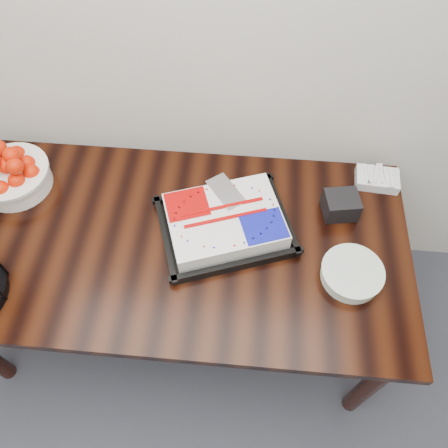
# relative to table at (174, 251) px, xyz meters

# --- Properties ---
(table) EXTENTS (1.80, 0.90, 0.75)m
(table) POSITION_rel_table_xyz_m (0.00, 0.00, 0.00)
(table) COLOR black
(table) RESTS_ON ground
(cake_tray) EXTENTS (0.58, 0.51, 0.10)m
(cake_tray) POSITION_rel_table_xyz_m (0.19, 0.07, 0.13)
(cake_tray) COLOR black
(cake_tray) RESTS_ON table
(tangerine_bowl) EXTENTS (0.30, 0.30, 0.19)m
(tangerine_bowl) POSITION_rel_table_xyz_m (-0.68, 0.20, 0.17)
(tangerine_bowl) COLOR white
(tangerine_bowl) RESTS_ON table
(plate_stack) EXTENTS (0.22, 0.22, 0.05)m
(plate_stack) POSITION_rel_table_xyz_m (0.66, -0.10, 0.11)
(plate_stack) COLOR white
(plate_stack) RESTS_ON table
(fork_bag) EXTENTS (0.18, 0.12, 0.05)m
(fork_bag) POSITION_rel_table_xyz_m (0.80, 0.35, 0.11)
(fork_bag) COLOR silver
(fork_bag) RESTS_ON table
(napkin_box) EXTENTS (0.15, 0.13, 0.09)m
(napkin_box) POSITION_rel_table_xyz_m (0.64, 0.19, 0.13)
(napkin_box) COLOR black
(napkin_box) RESTS_ON table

